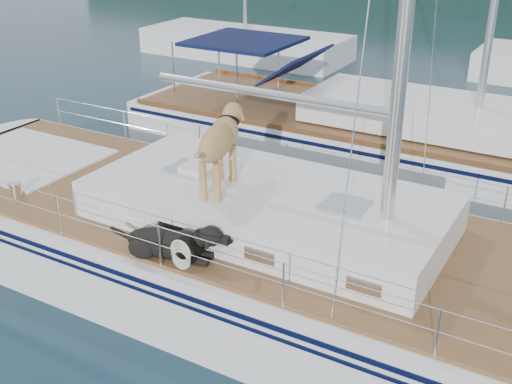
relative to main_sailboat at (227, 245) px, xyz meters
The scene contains 4 objects.
ground 0.69m from the main_sailboat, behind, with size 120.00×120.00×0.00m, color black.
main_sailboat is the anchor object (origin of this frame).
neighbor_sailboat 5.87m from the main_sailboat, 89.00° to the left, with size 11.00×3.50×13.30m.
bg_boat_west 16.18m from the main_sailboat, 120.01° to the left, with size 8.00×3.00×11.65m.
Camera 1 is at (4.89, -7.35, 5.60)m, focal length 45.00 mm.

